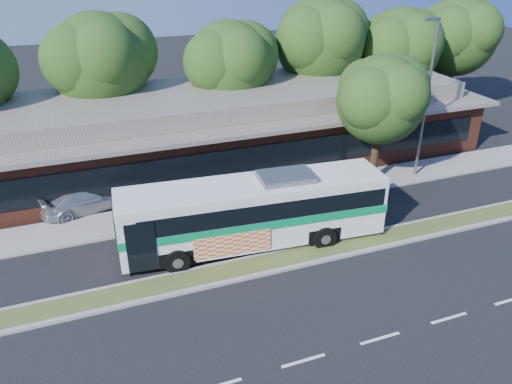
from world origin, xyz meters
TOP-DOWN VIEW (x-y plane):
  - ground at (0.00, 0.00)m, footprint 120.00×120.00m
  - median_strip at (0.00, 0.60)m, footprint 26.00×1.10m
  - sidewalk at (0.00, 6.40)m, footprint 44.00×2.60m
  - plaza_building at (0.00, 12.99)m, footprint 33.20×11.20m
  - lamp_post at (9.56, 6.00)m, footprint 0.93×0.18m
  - tree_bg_b at (-6.57, 16.14)m, footprint 6.69×6.00m
  - tree_bg_c at (1.40, 15.13)m, footprint 6.24×5.60m
  - tree_bg_d at (8.45, 16.15)m, footprint 6.91×6.20m
  - tree_bg_e at (14.42, 15.14)m, footprint 6.47×5.80m
  - tree_bg_f at (20.43, 16.14)m, footprint 6.69×6.00m
  - transit_bus at (-1.98, 2.39)m, footprint 12.19×3.54m
  - sedan at (-9.00, 8.52)m, footprint 5.05×3.10m
  - sidewalk_tree at (7.10, 6.32)m, footprint 5.38×4.83m

SIDE VIEW (x-z plane):
  - ground at x=0.00m, z-range 0.00..0.00m
  - sidewalk at x=0.00m, z-range 0.00..0.12m
  - median_strip at x=0.00m, z-range 0.00..0.15m
  - sedan at x=-9.00m, z-range 0.00..1.37m
  - transit_bus at x=-1.98m, z-range 0.19..3.57m
  - plaza_building at x=0.00m, z-range -0.10..4.35m
  - lamp_post at x=9.56m, z-range 0.37..9.44m
  - sidewalk_tree at x=7.10m, z-range 1.36..8.69m
  - tree_bg_c at x=1.40m, z-range 1.46..9.72m
  - tree_bg_e at x=14.42m, z-range 1.49..10.00m
  - tree_bg_f at x=20.43m, z-range 1.60..10.52m
  - tree_bg_b at x=-6.57m, z-range 1.64..10.64m
  - tree_bg_d at x=8.45m, z-range 1.73..11.10m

